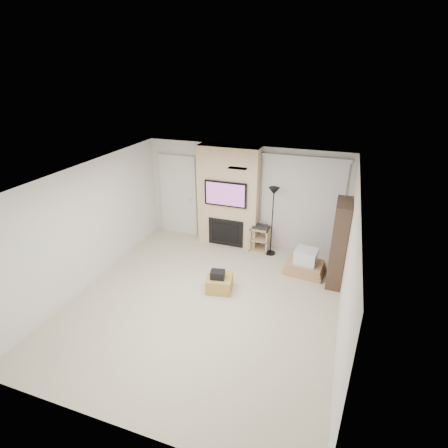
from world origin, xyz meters
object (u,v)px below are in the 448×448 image
(av_stand, at_px, (260,237))
(bookshelf, at_px, (339,243))
(box_stack, at_px, (305,264))
(floor_lamp, at_px, (273,203))
(ottoman, at_px, (220,283))

(av_stand, distance_m, bookshelf, 2.09)
(av_stand, distance_m, box_stack, 1.40)
(floor_lamp, height_order, box_stack, floor_lamp)
(av_stand, bearing_deg, floor_lamp, -21.04)
(box_stack, relative_size, bookshelf, 0.50)
(av_stand, relative_size, bookshelf, 0.37)
(floor_lamp, distance_m, av_stand, 1.04)
(floor_lamp, relative_size, bookshelf, 0.94)
(ottoman, height_order, floor_lamp, floor_lamp)
(ottoman, height_order, box_stack, box_stack)
(floor_lamp, relative_size, av_stand, 2.56)
(bookshelf, bearing_deg, box_stack, 168.15)
(floor_lamp, relative_size, box_stack, 1.87)
(ottoman, bearing_deg, floor_lamp, 69.98)
(floor_lamp, height_order, av_stand, floor_lamp)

